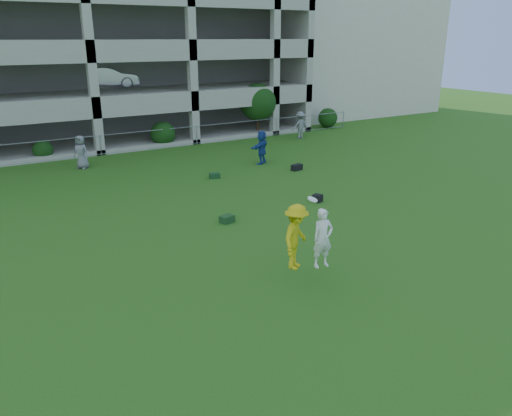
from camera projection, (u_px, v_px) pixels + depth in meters
ground at (293, 293)px, 13.23m from camera, size 100.00×100.00×0.00m
stucco_building at (323, 53)px, 45.52m from camera, size 16.00×14.00×10.00m
bystander_c at (81, 152)px, 25.55m from camera, size 0.96×0.99×1.71m
bystander_d at (262, 147)px, 26.50m from camera, size 1.66×1.33×1.77m
bystander_f at (300, 125)px, 33.08m from camera, size 1.17×0.69×1.79m
bag_green_c at (227, 219)px, 18.26m from camera, size 0.56×0.45×0.26m
crate_d at (317, 198)px, 20.55m from camera, size 0.46×0.46×0.30m
bag_black_e at (297, 167)px, 25.40m from camera, size 0.65×0.43×0.30m
bag_green_g at (215, 176)px, 23.96m from camera, size 0.56×0.41×0.25m
frisbee_contest at (302, 237)px, 13.37m from camera, size 1.72×1.22×2.09m
parking_garage at (58, 44)px, 33.66m from camera, size 30.00×14.00×12.00m
fence at (101, 145)px, 28.40m from camera, size 36.06×0.06×1.20m
shrub_row at (171, 121)px, 30.92m from camera, size 34.38×2.52×3.50m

